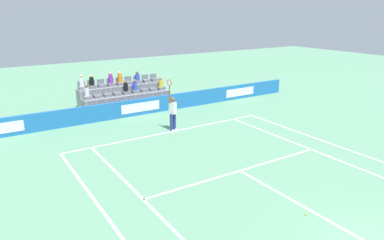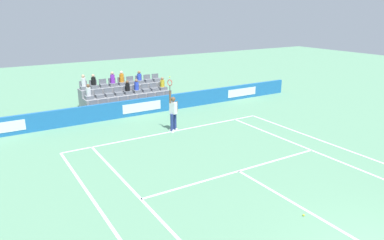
# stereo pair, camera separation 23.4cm
# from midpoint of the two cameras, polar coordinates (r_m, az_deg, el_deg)

# --- Properties ---
(line_baseline) EXTENTS (10.97, 0.10, 0.01)m
(line_baseline) POSITION_cam_midpoint_polar(r_m,az_deg,el_deg) (18.36, -3.75, -1.88)
(line_baseline) COLOR white
(line_baseline) RESTS_ON ground
(line_service) EXTENTS (8.23, 0.10, 0.01)m
(line_service) POSITION_cam_midpoint_polar(r_m,az_deg,el_deg) (14.13, 7.17, -8.02)
(line_service) COLOR white
(line_service) RESTS_ON ground
(line_centre_service) EXTENTS (0.10, 6.40, 0.01)m
(line_centre_service) POSITION_cam_midpoint_polar(r_m,az_deg,el_deg) (12.14, 17.04, -13.19)
(line_centre_service) COLOR white
(line_centre_service) RESTS_ON ground
(line_singles_sideline_left) EXTENTS (0.10, 11.89, 0.01)m
(line_singles_sideline_left) POSITION_cam_midpoint_polar(r_m,az_deg,el_deg) (11.82, -7.41, -13.39)
(line_singles_sideline_left) COLOR white
(line_singles_sideline_left) RESTS_ON ground
(line_singles_sideline_right) EXTENTS (0.10, 11.89, 0.01)m
(line_singles_sideline_right) POSITION_cam_midpoint_polar(r_m,az_deg,el_deg) (16.61, 19.27, -4.95)
(line_singles_sideline_right) COLOR white
(line_singles_sideline_right) RESTS_ON ground
(line_doubles_sideline_left) EXTENTS (0.10, 11.89, 0.01)m
(line_doubles_sideline_left) POSITION_cam_midpoint_polar(r_m,az_deg,el_deg) (11.41, -13.85, -15.00)
(line_doubles_sideline_left) COLOR white
(line_doubles_sideline_left) RESTS_ON ground
(line_doubles_sideline_right) EXTENTS (0.10, 11.89, 0.01)m
(line_doubles_sideline_right) POSITION_cam_midpoint_polar(r_m,az_deg,el_deg) (17.66, 22.07, -3.95)
(line_doubles_sideline_right) COLOR white
(line_doubles_sideline_right) RESTS_ON ground
(line_centre_mark) EXTENTS (0.10, 0.20, 0.01)m
(line_centre_mark) POSITION_cam_midpoint_polar(r_m,az_deg,el_deg) (18.27, -3.60, -1.97)
(line_centre_mark) COLOR white
(line_centre_mark) RESTS_ON ground
(sponsor_barrier) EXTENTS (22.73, 0.22, 0.97)m
(sponsor_barrier) POSITION_cam_midpoint_polar(r_m,az_deg,el_deg) (21.42, -8.59, 2.10)
(sponsor_barrier) COLOR #1E66AD
(sponsor_barrier) RESTS_ON ground
(tennis_player) EXTENTS (0.54, 0.43, 2.85)m
(tennis_player) POSITION_cam_midpoint_polar(r_m,az_deg,el_deg) (18.27, -3.46, 1.29)
(tennis_player) COLOR navy
(tennis_player) RESTS_ON ground
(stadium_stand) EXTENTS (5.58, 2.85, 2.20)m
(stadium_stand) POSITION_cam_midpoint_polar(r_m,az_deg,el_deg) (23.48, -10.95, 3.51)
(stadium_stand) COLOR gray
(stadium_stand) RESTS_ON ground
(loose_tennis_ball) EXTENTS (0.07, 0.07, 0.07)m
(loose_tennis_ball) POSITION_cam_midpoint_polar(r_m,az_deg,el_deg) (11.74, 17.20, -14.16)
(loose_tennis_ball) COLOR #D1E533
(loose_tennis_ball) RESTS_ON ground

